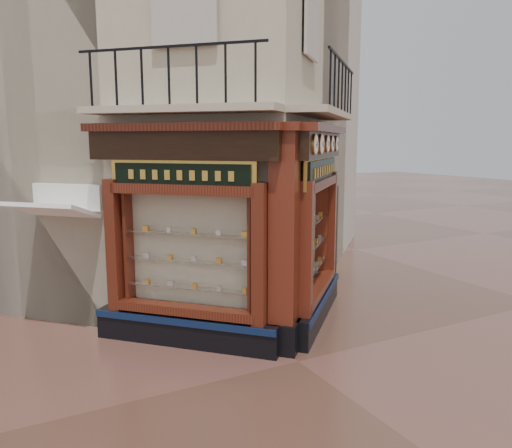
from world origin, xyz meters
TOP-DOWN VIEW (x-y plane):
  - ground at (0.00, 0.00)m, footprint 80.00×80.00m
  - main_building at (0.00, 6.16)m, footprint 11.31×11.31m
  - neighbour_left at (-2.47, 8.63)m, footprint 11.31×11.31m
  - neighbour_right at (2.47, 8.63)m, footprint 11.31×11.31m
  - shopfront_left at (-1.41, 1.57)m, footprint 2.86×2.86m
  - shopfront_right at (1.41, 1.57)m, footprint 2.86×2.86m
  - corner_pilaster at (0.00, 0.50)m, footprint 0.85×0.85m
  - balcony at (0.00, 1.49)m, footprint 5.94×2.97m
  - clock_a at (0.58, 0.48)m, footprint 0.29×0.29m
  - clock_b at (1.01, 0.91)m, footprint 0.30×0.30m
  - clock_c at (1.49, 1.39)m, footprint 0.27×0.27m
  - clock_d at (1.93, 1.83)m, footprint 0.27×0.27m
  - clock_e at (2.37, 2.27)m, footprint 0.27×0.27m
  - awning at (-3.41, 3.20)m, footprint 1.71×1.71m
  - signboard_left at (-1.46, 1.51)m, footprint 1.96×1.96m
  - signboard_right at (1.46, 1.51)m, footprint 2.18×2.18m

SIDE VIEW (x-z plane):
  - ground at x=0.00m, z-range 0.00..0.00m
  - awning at x=-3.41m, z-range -0.18..0.18m
  - corner_pilaster at x=0.00m, z-range -0.04..3.94m
  - shopfront_left at x=-1.41m, z-range -0.01..3.97m
  - shopfront_right at x=1.41m, z-range -0.01..3.97m
  - signboard_right at x=1.46m, z-range 2.81..3.39m
  - signboard_left at x=-1.46m, z-range 2.84..3.36m
  - clock_b at x=1.01m, z-range 3.43..3.81m
  - clock_e at x=2.37m, z-range 3.45..3.79m
  - clock_a at x=0.58m, z-range 3.44..3.80m
  - clock_d at x=1.93m, z-range 3.45..3.79m
  - clock_c at x=1.49m, z-range 3.45..3.79m
  - balcony at x=0.00m, z-range 3.70..4.73m
  - neighbour_left at x=-2.47m, z-range 0.00..11.00m
  - neighbour_right at x=2.47m, z-range 0.00..11.00m
  - main_building at x=0.00m, z-range 0.00..12.00m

